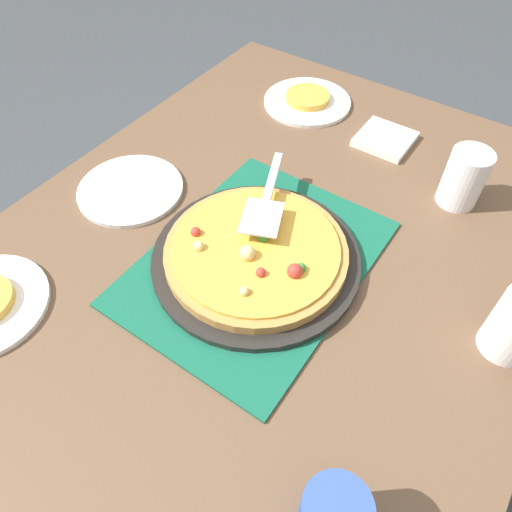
{
  "coord_description": "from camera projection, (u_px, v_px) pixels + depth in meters",
  "views": [
    {
      "loc": [
        0.46,
        0.32,
        1.43
      ],
      "look_at": [
        0.0,
        0.0,
        0.77
      ],
      "focal_mm": 33.58,
      "sensor_mm": 36.0,
      "label": 1
    }
  ],
  "objects": [
    {
      "name": "pizza_pan",
      "position": [
        256.0,
        258.0,
        0.87
      ],
      "size": [
        0.38,
        0.38,
        0.01
      ],
      "primitive_type": "cylinder",
      "color": "black",
      "rests_on": "placemat"
    },
    {
      "name": "plate_far_right",
      "position": [
        307.0,
        102.0,
        1.22
      ],
      "size": [
        0.22,
        0.22,
        0.01
      ],
      "primitive_type": "cylinder",
      "color": "white",
      "rests_on": "dining_table"
    },
    {
      "name": "pizza",
      "position": [
        256.0,
        252.0,
        0.86
      ],
      "size": [
        0.33,
        0.33,
        0.05
      ],
      "color": "#B78442",
      "rests_on": "pizza_pan"
    },
    {
      "name": "placemat",
      "position": [
        256.0,
        262.0,
        0.88
      ],
      "size": [
        0.48,
        0.36,
        0.01
      ],
      "primitive_type": "cube",
      "color": "#145B42",
      "rests_on": "dining_table"
    },
    {
      "name": "dining_table",
      "position": [
        256.0,
        297.0,
        0.97
      ],
      "size": [
        1.4,
        1.0,
        0.75
      ],
      "color": "brown",
      "rests_on": "ground_plane"
    },
    {
      "name": "pizza_server",
      "position": [
        266.0,
        200.0,
        0.89
      ],
      "size": [
        0.23,
        0.13,
        0.01
      ],
      "color": "silver",
      "rests_on": "pizza"
    },
    {
      "name": "ground_plane",
      "position": [
        256.0,
        419.0,
        1.46
      ],
      "size": [
        8.0,
        8.0,
        0.0
      ],
      "primitive_type": "plane",
      "color": "#3D4247"
    },
    {
      "name": "napkin_stack",
      "position": [
        385.0,
        139.0,
        1.11
      ],
      "size": [
        0.12,
        0.12,
        0.02
      ],
      "primitive_type": "cube",
      "color": "white",
      "rests_on": "dining_table"
    },
    {
      "name": "cup_far",
      "position": [
        464.0,
        178.0,
        0.94
      ],
      "size": [
        0.08,
        0.08,
        0.12
      ],
      "primitive_type": "cylinder",
      "color": "white",
      "rests_on": "dining_table"
    },
    {
      "name": "served_slice_right",
      "position": [
        308.0,
        97.0,
        1.21
      ],
      "size": [
        0.11,
        0.11,
        0.02
      ],
      "primitive_type": "cylinder",
      "color": "gold",
      "rests_on": "plate_far_right"
    },
    {
      "name": "plate_side",
      "position": [
        131.0,
        190.0,
        1.0
      ],
      "size": [
        0.22,
        0.22,
        0.01
      ],
      "primitive_type": "cylinder",
      "color": "white",
      "rests_on": "dining_table"
    }
  ]
}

